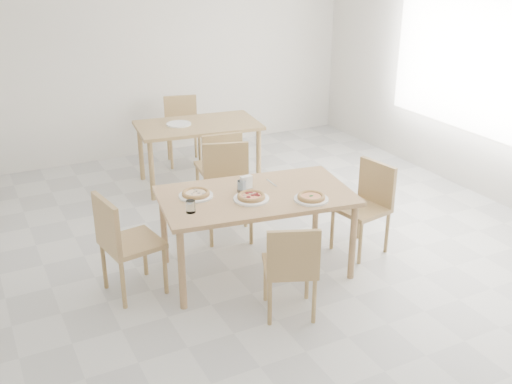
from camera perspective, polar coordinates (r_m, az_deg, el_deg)
name	(u,v)px	position (r m, az deg, el deg)	size (l,w,h in m)	color
room	(496,67)	(7.15, 21.86, 11.03)	(7.28, 7.00, 7.00)	beige
main_table	(256,202)	(5.19, 0.00, -0.92)	(1.77, 1.17, 0.75)	tan
chair_south	(291,265)	(4.63, 3.37, -6.91)	(0.53, 0.53, 0.81)	#A88554
chair_north	(227,184)	(5.95, -2.73, 0.77)	(0.58, 0.58, 0.92)	#A88554
chair_west	(122,239)	(5.02, -12.64, -4.37)	(0.51, 0.51, 0.90)	#A88554
chair_east	(368,201)	(5.75, 10.58, -0.82)	(0.50, 0.50, 0.86)	#A88554
plate_margherita	(311,199)	(5.06, 5.27, -0.68)	(0.29, 0.29, 0.02)	white
plate_mushroom	(196,196)	(5.13, -5.74, -0.35)	(0.29, 0.29, 0.02)	white
plate_pepperoni	(251,199)	(5.04, -0.45, -0.65)	(0.30, 0.30, 0.02)	white
pizza_margherita	(311,197)	(5.05, 5.28, -0.45)	(0.29, 0.29, 0.03)	tan
pizza_mushroom	(196,193)	(5.12, -5.75, -0.12)	(0.31, 0.31, 0.03)	tan
pizza_pepperoni	(251,196)	(5.03, -0.46, -0.41)	(0.24, 0.24, 0.03)	tan
tumbler_a	(242,186)	(5.19, -1.38, 0.55)	(0.08, 0.08, 0.10)	white
tumbler_b	(191,207)	(4.82, -6.25, -1.39)	(0.08, 0.08, 0.10)	white
napkin_holder	(246,183)	(5.23, -0.93, 0.85)	(0.12, 0.07, 0.13)	silver
fork_a	(272,183)	(5.39, 1.50, 0.86)	(0.02, 0.20, 0.01)	silver
fork_b	(243,188)	(5.27, -1.22, 0.36)	(0.01, 0.16, 0.01)	silver
second_table	(198,131)	(7.24, -5.54, 5.83)	(1.53, 0.99, 0.75)	#A88554
chair_back_s	(220,164)	(6.55, -3.48, 2.69)	(0.49, 0.49, 0.89)	#A88554
chair_back_n	(182,125)	(8.05, -7.05, 6.37)	(0.52, 0.52, 0.88)	#A88554
plate_empty	(179,124)	(7.19, -7.37, 6.44)	(0.29, 0.29, 0.02)	white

